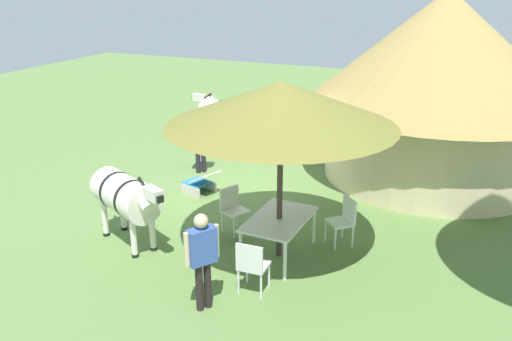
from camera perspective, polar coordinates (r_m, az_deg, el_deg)
ground_plane at (r=12.03m, az=-1.05°, el=-2.96°), size 36.00×36.00×0.00m
thatched_hut at (r=13.45m, az=19.07°, el=9.27°), size 6.25×6.25×4.47m
shade_umbrella at (r=8.68m, az=2.72°, el=7.15°), size 3.84×3.84×3.15m
patio_dining_table at (r=9.39m, az=2.51°, el=-5.51°), size 1.55×0.99×0.74m
patio_chair_near_lawn at (r=9.98m, az=9.42°, el=-5.06°), size 0.61×0.61×0.90m
patio_chair_east_end at (r=10.33m, az=-2.51°, el=-3.88°), size 0.58×0.57×0.90m
patio_chair_near_hut at (r=8.38m, az=-0.45°, el=-10.00°), size 0.44×0.46×0.90m
guest_beside_umbrella at (r=7.87m, az=-5.78°, el=-8.80°), size 0.48×0.39×1.56m
standing_watcher at (r=13.33m, az=-6.03°, el=3.88°), size 0.47×0.47×1.67m
striped_lounge_chair at (r=12.29m, az=-5.99°, el=-1.29°), size 0.76×0.94×0.59m
zebra_nearest_camera at (r=9.95m, az=-13.69°, el=-2.71°), size 1.25×1.98×1.49m
zebra_by_umbrella at (r=15.46m, az=-3.09°, el=6.10°), size 0.95×2.26×1.50m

